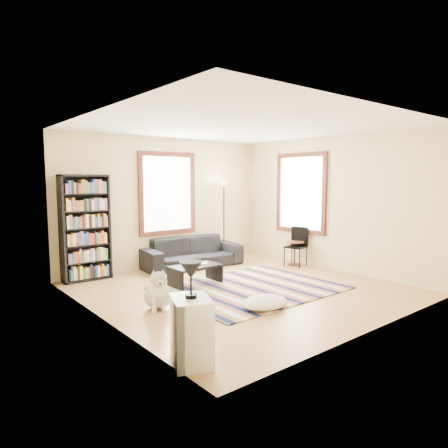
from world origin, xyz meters
TOP-DOWN VIEW (x-y plane):
  - floor at (0.00, 0.00)m, footprint 5.00×5.00m
  - ceiling at (0.00, 0.00)m, footprint 5.00×5.00m
  - wall_back at (0.00, 2.55)m, footprint 5.00×0.10m
  - wall_front at (0.00, -2.55)m, footprint 5.00×0.10m
  - wall_left at (-2.55, 0.00)m, footprint 0.10×5.00m
  - wall_right at (2.55, 0.00)m, footprint 0.10×5.00m
  - window_back at (0.00, 2.47)m, footprint 1.20×0.06m
  - window_right at (2.47, 0.80)m, footprint 0.06×1.20m
  - rug at (0.13, -0.07)m, footprint 2.93×2.34m
  - sofa at (0.34, 2.05)m, footprint 2.28×1.10m
  - bookshelf at (-1.89, 2.32)m, footprint 0.90×0.30m
  - coffee_table at (-0.48, 0.73)m, footprint 0.93×0.56m
  - book_a at (-0.58, 0.73)m, footprint 0.25×0.22m
  - book_b at (-0.33, 0.78)m, footprint 0.20×0.23m
  - floor_cushion at (-0.45, -1.02)m, footprint 0.77×0.60m
  - floor_lamp at (1.33, 2.15)m, footprint 0.37×0.37m
  - side_table at (2.20, 0.72)m, footprint 0.51×0.51m
  - folding_chair at (2.15, 0.64)m, footprint 0.51×0.50m
  - white_cabinet at (-2.30, -1.81)m, footprint 0.55×0.61m
  - table_lamp at (-2.30, -1.81)m, footprint 0.27×0.27m
  - dog at (-1.69, -0.01)m, footprint 0.62×0.71m

SIDE VIEW (x-z plane):
  - floor at x=0.00m, z-range -0.10..0.00m
  - rug at x=0.13m, z-range 0.00..0.02m
  - floor_cushion at x=-0.45m, z-range 0.00..0.19m
  - coffee_table at x=-0.48m, z-range 0.00..0.36m
  - side_table at x=2.20m, z-range 0.00..0.54m
  - dog at x=-1.69m, z-range 0.00..0.59m
  - sofa at x=0.34m, z-range 0.00..0.64m
  - white_cabinet at x=-2.30m, z-range 0.00..0.70m
  - book_b at x=-0.33m, z-range 0.36..0.37m
  - book_a at x=-0.58m, z-range 0.36..0.38m
  - folding_chair at x=2.15m, z-range 0.00..0.86m
  - table_lamp at x=-2.30m, z-range 0.70..1.08m
  - floor_lamp at x=1.33m, z-range 0.00..1.86m
  - bookshelf at x=-1.89m, z-range 0.00..2.00m
  - wall_back at x=0.00m, z-range 0.00..2.80m
  - wall_front at x=0.00m, z-range 0.00..2.80m
  - wall_left at x=-2.55m, z-range 0.00..2.80m
  - wall_right at x=2.55m, z-range 0.00..2.80m
  - window_back at x=0.00m, z-range 0.80..2.40m
  - window_right at x=2.47m, z-range 0.80..2.40m
  - ceiling at x=0.00m, z-range 2.80..2.90m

